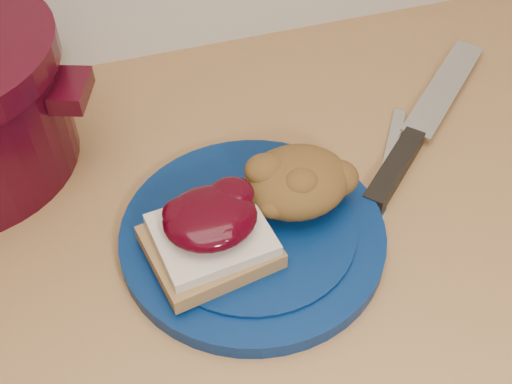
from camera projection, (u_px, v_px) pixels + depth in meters
name	position (u px, v px, depth m)	size (l,w,h in m)	color
plate	(253.00, 235.00, 0.65)	(0.27, 0.27, 0.02)	#051D4C
sandwich	(210.00, 233.00, 0.61)	(0.13, 0.12, 0.06)	olive
stuffing_mound	(296.00, 182.00, 0.65)	(0.11, 0.10, 0.06)	brown
chef_knife	(409.00, 144.00, 0.75)	(0.28, 0.25, 0.02)	black
butter_knife	(389.00, 160.00, 0.74)	(0.19, 0.01, 0.00)	silver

